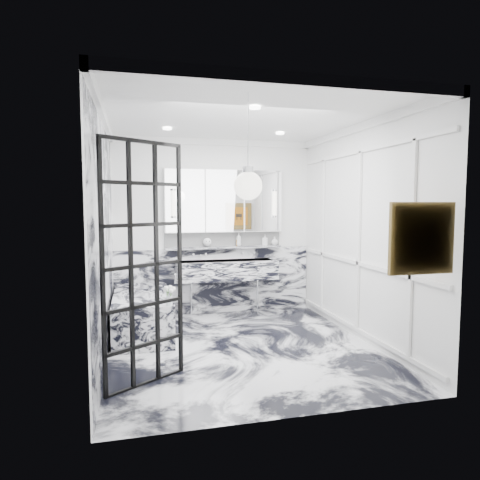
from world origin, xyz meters
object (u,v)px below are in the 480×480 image
object	(u,v)px
crittall_door	(144,265)
trough_sink	(227,270)
mirror_cabinet	(224,201)
bathtub	(142,313)

from	to	relation	value
crittall_door	trough_sink	world-z (taller)	crittall_door
crittall_door	mirror_cabinet	bearing A→B (deg)	29.39
trough_sink	mirror_cabinet	size ratio (longest dim) A/B	0.84
crittall_door	mirror_cabinet	world-z (taller)	crittall_door
mirror_cabinet	bathtub	size ratio (longest dim) A/B	1.15
mirror_cabinet	bathtub	bearing A→B (deg)	-147.94
crittall_door	mirror_cabinet	distance (m)	2.93
crittall_door	mirror_cabinet	size ratio (longest dim) A/B	1.24
bathtub	mirror_cabinet	bearing A→B (deg)	32.06
crittall_door	trough_sink	distance (m)	2.75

